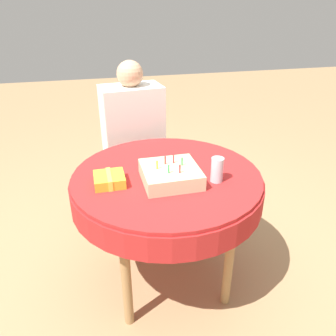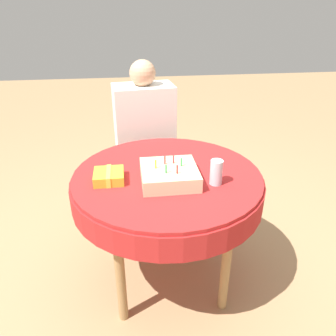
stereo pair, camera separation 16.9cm
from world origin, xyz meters
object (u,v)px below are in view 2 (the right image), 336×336
(chair, at_px, (143,147))
(person, at_px, (145,128))
(birthday_cake, at_px, (170,174))
(drinking_glass, at_px, (216,172))
(gift_box, at_px, (109,176))

(chair, relative_size, person, 0.82)
(person, xyz_separation_m, birthday_cake, (0.07, -0.81, 0.04))
(birthday_cake, relative_size, drinking_glass, 2.21)
(person, bearing_deg, drinking_glass, -77.20)
(drinking_glass, relative_size, gift_box, 0.82)
(birthday_cake, height_order, drinking_glass, drinking_glass)
(person, xyz_separation_m, drinking_glass, (0.30, -0.86, 0.07))
(chair, relative_size, birthday_cake, 3.50)
(chair, xyz_separation_m, birthday_cake, (0.08, -0.90, 0.24))
(birthday_cake, xyz_separation_m, drinking_glass, (0.22, -0.05, 0.03))
(drinking_glass, distance_m, gift_box, 0.54)
(birthday_cake, bearing_deg, chair, 95.20)
(person, height_order, gift_box, person)
(chair, distance_m, gift_box, 0.92)
(gift_box, bearing_deg, birthday_cake, -8.09)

